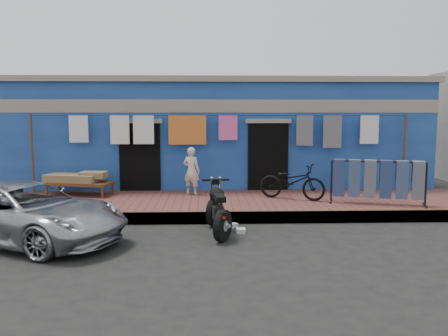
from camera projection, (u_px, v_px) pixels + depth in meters
ground at (228, 243)px, 8.64m from camera, size 80.00×80.00×0.00m
sidewalk at (223, 205)px, 11.61m from camera, size 28.00×3.00×0.25m
curb at (225, 218)px, 10.17m from camera, size 28.00×0.10×0.25m
building at (218, 134)px, 15.39m from camera, size 12.20×5.20×3.36m
clothesline at (219, 134)px, 12.65m from camera, size 10.06×0.06×2.10m
car at (24, 212)px, 8.66m from camera, size 4.40×3.30×1.13m
seated_person at (191, 171)px, 12.30m from camera, size 0.53×0.45×1.24m
bicycle at (292, 178)px, 11.63m from camera, size 1.73×1.29×1.07m
motorcycle at (218, 208)px, 9.31m from camera, size 0.87×1.69×1.02m
charpoy at (80, 184)px, 12.24m from camera, size 2.09×1.58×0.58m
jeans_rack at (378, 181)px, 11.01m from camera, size 2.46×1.68×1.06m
litter_a at (225, 226)px, 9.83m from camera, size 0.17×0.14×0.07m
litter_b at (233, 225)px, 9.84m from camera, size 0.21×0.20×0.08m
litter_c at (241, 231)px, 9.39m from camera, size 0.18×0.22×0.09m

